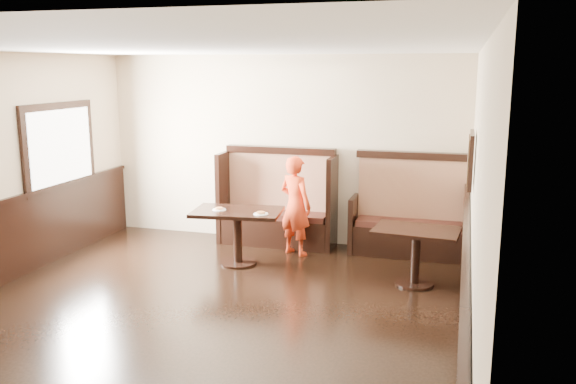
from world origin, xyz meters
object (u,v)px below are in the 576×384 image
at_px(table_main, 237,223).
at_px(child, 295,206).
at_px(table_neighbor, 416,243).
at_px(booth_main, 278,209).
at_px(booth_neighbor, 409,221).

bearing_deg(table_main, child, 38.75).
distance_m(table_main, table_neighbor, 2.37).
xyz_separation_m(booth_main, table_neighbor, (2.14, -1.25, -0.00)).
relative_size(table_main, child, 0.88).
distance_m(booth_main, table_neighbor, 2.48).
bearing_deg(child, table_main, 70.06).
relative_size(booth_neighbor, table_main, 1.32).
xyz_separation_m(booth_neighbor, child, (-1.55, -0.46, 0.23)).
relative_size(booth_neighbor, table_neighbor, 1.55).
bearing_deg(child, booth_main, -24.65).
distance_m(booth_main, table_main, 1.13).
xyz_separation_m(booth_neighbor, table_neighbor, (0.19, -1.25, 0.04)).
bearing_deg(table_neighbor, table_main, -178.29).
bearing_deg(table_main, booth_main, 71.50).
bearing_deg(booth_neighbor, booth_main, 179.95).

